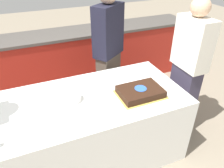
# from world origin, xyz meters

# --- Properties ---
(ground_plane) EXTENTS (14.00, 14.00, 0.00)m
(ground_plane) POSITION_xyz_m (0.00, 0.00, 0.00)
(ground_plane) COLOR gray
(back_counter) EXTENTS (4.40, 0.58, 0.92)m
(back_counter) POSITION_xyz_m (0.00, 1.54, 0.46)
(back_counter) COLOR #A82319
(back_counter) RESTS_ON ground_plane
(dining_table) EXTENTS (1.85, 0.92, 0.78)m
(dining_table) POSITION_xyz_m (0.00, 0.00, 0.39)
(dining_table) COLOR white
(dining_table) RESTS_ON ground_plane
(cake) EXTENTS (0.45, 0.33, 0.08)m
(cake) POSITION_xyz_m (0.48, -0.14, 0.81)
(cake) COLOR gold
(cake) RESTS_ON dining_table
(plate_stack) EXTENTS (0.20, 0.20, 0.05)m
(plate_stack) POSITION_xyz_m (-0.17, 0.04, 0.81)
(plate_stack) COLOR white
(plate_stack) RESTS_ON dining_table
(side_plate_near_cake) EXTENTS (0.19, 0.19, 0.00)m
(side_plate_near_cake) POSITION_xyz_m (0.42, 0.15, 0.78)
(side_plate_near_cake) COLOR white
(side_plate_near_cake) RESTS_ON dining_table
(side_plate_right_edge) EXTENTS (0.19, 0.19, 0.00)m
(side_plate_right_edge) POSITION_xyz_m (0.74, 0.08, 0.78)
(side_plate_right_edge) COLOR white
(side_plate_right_edge) RESTS_ON dining_table
(person_cutting_cake) EXTENTS (0.44, 0.39, 1.67)m
(person_cutting_cake) POSITION_xyz_m (0.48, 0.68, 0.87)
(person_cutting_cake) COLOR #4C4238
(person_cutting_cake) RESTS_ON ground_plane
(person_seated_right) EXTENTS (0.20, 0.40, 1.61)m
(person_seated_right) POSITION_xyz_m (1.15, 0.00, 0.83)
(person_seated_right) COLOR #383347
(person_seated_right) RESTS_ON ground_plane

